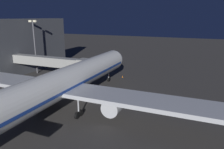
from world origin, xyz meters
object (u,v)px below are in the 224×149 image
(traffic_cone_nose_starboard, at_px, (109,75))
(airliner_at_gate, at_px, (60,85))
(apron_floodlight_mast, at_px, (35,43))
(traffic_cone_nose_port, at_px, (122,77))
(jet_bridge, at_px, (55,62))

(traffic_cone_nose_starboard, bearing_deg, airliner_at_gate, 94.52)
(airliner_at_gate, distance_m, apron_floodlight_mast, 33.88)
(apron_floodlight_mast, height_order, traffic_cone_nose_port, apron_floodlight_mast)
(traffic_cone_nose_port, bearing_deg, apron_floodlight_mast, 12.14)
(airliner_at_gate, height_order, apron_floodlight_mast, airliner_at_gate)
(jet_bridge, bearing_deg, apron_floodlight_mast, -25.12)
(apron_floodlight_mast, xyz_separation_m, traffic_cone_nose_port, (-27.70, -5.96, -9.61))
(apron_floodlight_mast, relative_size, traffic_cone_nose_port, 30.76)
(traffic_cone_nose_port, bearing_deg, airliner_at_gate, 85.48)
(airliner_at_gate, xyz_separation_m, traffic_cone_nose_starboard, (2.20, -27.84, -5.30))
(traffic_cone_nose_starboard, bearing_deg, traffic_cone_nose_port, 180.00)
(jet_bridge, relative_size, apron_floodlight_mast, 1.51)
(apron_floodlight_mast, bearing_deg, airliner_at_gate, 139.36)
(apron_floodlight_mast, xyz_separation_m, traffic_cone_nose_starboard, (-23.30, -5.96, -9.61))
(traffic_cone_nose_port, xyz_separation_m, traffic_cone_nose_starboard, (4.40, 0.00, 0.00))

